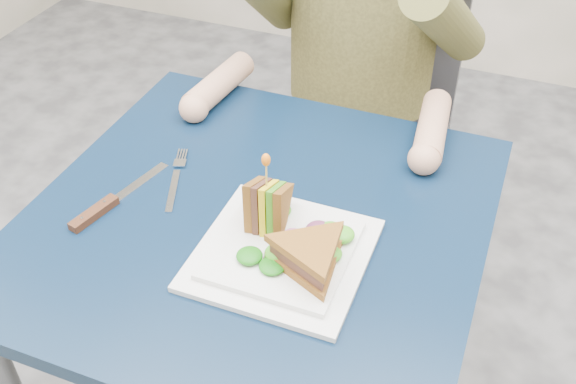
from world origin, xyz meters
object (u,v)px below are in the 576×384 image
at_px(table, 258,249).
at_px(plate, 282,253).
at_px(sandwich_upright, 267,207).
at_px(knife, 103,207).
at_px(chair, 367,102).
at_px(sandwich_flat, 310,256).
at_px(fork, 175,181).

relative_size(table, plate, 2.88).
relative_size(plate, sandwich_upright, 1.84).
relative_size(plate, knife, 1.18).
distance_m(chair, sandwich_flat, 0.85).
xyz_separation_m(chair, knife, (-0.25, -0.79, 0.20)).
xyz_separation_m(table, plate, (0.08, -0.08, 0.09)).
relative_size(table, chair, 0.81).
distance_m(table, fork, 0.19).
relative_size(table, fork, 4.33).
xyz_separation_m(plate, fork, (-0.25, 0.11, -0.01)).
bearing_deg(sandwich_upright, chair, 92.59).
relative_size(sandwich_flat, sandwich_upright, 1.34).
xyz_separation_m(table, chair, (0.00, 0.71, -0.11)).
bearing_deg(fork, table, -9.83).
relative_size(table, knife, 3.41).
distance_m(table, chair, 0.72).
xyz_separation_m(sandwich_flat, sandwich_upright, (-0.10, 0.07, 0.01)).
relative_size(sandwich_flat, fork, 1.09).
bearing_deg(plate, sandwich_flat, -24.44).
bearing_deg(sandwich_upright, table, 137.21).
distance_m(chair, knife, 0.85).
height_order(plate, sandwich_flat, sandwich_flat).
height_order(table, chair, chair).
xyz_separation_m(chair, fork, (-0.17, -0.68, 0.19)).
distance_m(sandwich_flat, fork, 0.33).
relative_size(chair, fork, 5.37).
bearing_deg(knife, sandwich_flat, -2.81).
bearing_deg(plate, sandwich_upright, 133.98).
xyz_separation_m(sandwich_upright, fork, (-0.20, 0.06, -0.05)).
bearing_deg(knife, table, 18.47).
distance_m(table, plate, 0.14).
xyz_separation_m(chair, plate, (0.08, -0.79, 0.20)).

